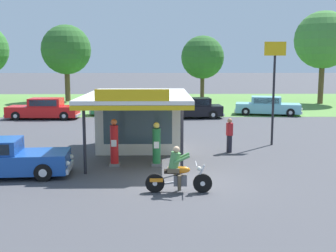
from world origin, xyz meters
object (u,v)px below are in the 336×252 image
(bystander_strolling_foreground, at_px, (229,135))
(roadside_pole_sign, at_px, (274,76))
(gas_pump_nearside, at_px, (114,144))
(motorcycle_with_rider, at_px, (178,173))
(parked_car_back_row_far_right, at_px, (191,109))
(parked_car_second_row_spare, at_px, (118,106))
(parked_car_back_row_right, at_px, (267,106))
(gas_pump_offside, at_px, (157,146))
(parked_car_back_row_centre, at_px, (44,109))

(bystander_strolling_foreground, bearing_deg, roadside_pole_sign, 35.84)
(gas_pump_nearside, height_order, motorcycle_with_rider, gas_pump_nearside)
(gas_pump_nearside, relative_size, bystander_strolling_foreground, 1.19)
(parked_car_back_row_far_right, xyz_separation_m, bystander_strolling_foreground, (0.96, -12.68, 0.16))
(parked_car_back_row_far_right, relative_size, bystander_strolling_foreground, 3.16)
(gas_pump_nearside, xyz_separation_m, roadside_pole_sign, (7.79, 4.34, 2.69))
(parked_car_second_row_spare, bearing_deg, bystander_strolling_foreground, -65.33)
(parked_car_back_row_far_right, height_order, roadside_pole_sign, roadside_pole_sign)
(parked_car_back_row_far_right, bearing_deg, motorcycle_with_rider, -95.37)
(gas_pump_nearside, distance_m, parked_car_back_row_right, 20.11)
(gas_pump_nearside, relative_size, parked_car_back_row_far_right, 0.38)
(gas_pump_offside, xyz_separation_m, bystander_strolling_foreground, (3.48, 2.51, 0.04))
(gas_pump_nearside, distance_m, roadside_pole_sign, 9.32)
(gas_pump_offside, xyz_separation_m, parked_car_second_row_spare, (-3.31, 17.30, -0.13))
(parked_car_back_row_right, xyz_separation_m, bystander_strolling_foreground, (-5.48, -14.51, 0.18))
(gas_pump_offside, distance_m, parked_car_back_row_centre, 17.25)
(gas_pump_nearside, bearing_deg, parked_car_back_row_far_right, 74.23)
(gas_pump_offside, bearing_deg, bystander_strolling_foreground, 35.80)
(gas_pump_nearside, bearing_deg, gas_pump_offside, -0.00)
(parked_car_back_row_centre, bearing_deg, motorcycle_with_rider, -62.88)
(parked_car_back_row_far_right, distance_m, roadside_pole_sign, 11.75)
(parked_car_back_row_right, bearing_deg, gas_pump_nearside, -122.23)
(motorcycle_with_rider, relative_size, roadside_pole_sign, 0.42)
(gas_pump_nearside, relative_size, motorcycle_with_rider, 0.89)
(parked_car_back_row_far_right, xyz_separation_m, roadside_pole_sign, (3.50, -10.84, 2.89))
(gas_pump_nearside, distance_m, parked_car_second_row_spare, 17.37)
(roadside_pole_sign, bearing_deg, parked_car_back_row_right, 76.95)
(bystander_strolling_foreground, bearing_deg, parked_car_back_row_centre, 134.80)
(parked_car_back_row_centre, bearing_deg, parked_car_back_row_far_right, 1.70)
(roadside_pole_sign, bearing_deg, bystander_strolling_foreground, -144.16)
(bystander_strolling_foreground, distance_m, roadside_pole_sign, 4.16)
(gas_pump_offside, distance_m, parked_car_second_row_spare, 17.61)
(parked_car_back_row_right, bearing_deg, motorcycle_with_rider, -111.60)
(motorcycle_with_rider, distance_m, roadside_pole_sign, 10.10)
(bystander_strolling_foreground, bearing_deg, parked_car_back_row_far_right, 94.32)
(parked_car_back_row_right, distance_m, bystander_strolling_foreground, 15.51)
(gas_pump_nearside, bearing_deg, parked_car_back_row_centre, 115.28)
(parked_car_back_row_centre, relative_size, parked_car_second_row_spare, 1.08)
(parked_car_second_row_spare, relative_size, roadside_pole_sign, 0.96)
(motorcycle_with_rider, relative_size, parked_car_back_row_right, 0.40)
(gas_pump_nearside, relative_size, parked_car_second_row_spare, 0.39)
(motorcycle_with_rider, bearing_deg, parked_car_back_row_far_right, 84.63)
(parked_car_second_row_spare, distance_m, bystander_strolling_foreground, 16.27)
(parked_car_back_row_centre, relative_size, bystander_strolling_foreground, 3.34)
(roadside_pole_sign, bearing_deg, parked_car_back_row_far_right, 107.90)
(parked_car_back_row_far_right, bearing_deg, parked_car_back_row_centre, -178.30)
(gas_pump_offside, relative_size, roadside_pole_sign, 0.34)
(gas_pump_nearside, xyz_separation_m, parked_car_back_row_right, (10.73, 17.02, -0.21))
(parked_car_back_row_right, height_order, parked_car_back_row_far_right, parked_car_back_row_far_right)
(gas_pump_nearside, distance_m, motorcycle_with_rider, 4.51)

